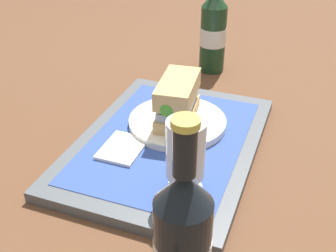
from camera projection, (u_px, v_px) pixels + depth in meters
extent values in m
plane|color=brown|center=(168.00, 148.00, 0.80)|extent=(3.00, 3.00, 0.00)
cube|color=#4C5156|center=(168.00, 144.00, 0.80)|extent=(0.44, 0.32, 0.02)
cube|color=#2D4793|center=(168.00, 139.00, 0.79)|extent=(0.38, 0.27, 0.00)
cylinder|color=silver|center=(175.00, 122.00, 0.83)|extent=(0.19, 0.19, 0.01)
cube|color=tan|center=(175.00, 113.00, 0.82)|extent=(0.14, 0.08, 0.02)
cube|color=#9EA3A8|center=(175.00, 104.00, 0.81)|extent=(0.13, 0.07, 0.02)
cube|color=silver|center=(175.00, 99.00, 0.80)|extent=(0.12, 0.06, 0.01)
sphere|color=#47932D|center=(169.00, 107.00, 0.76)|extent=(0.04, 0.04, 0.04)
cube|color=tan|center=(175.00, 88.00, 0.79)|extent=(0.14, 0.08, 0.04)
cylinder|color=silver|center=(185.00, 188.00, 0.67)|extent=(0.06, 0.06, 0.01)
cylinder|color=silver|center=(185.00, 180.00, 0.66)|extent=(0.01, 0.01, 0.02)
cylinder|color=silver|center=(186.00, 149.00, 0.63)|extent=(0.06, 0.06, 0.09)
cylinder|color=gold|center=(185.00, 163.00, 0.64)|extent=(0.06, 0.06, 0.04)
cylinder|color=white|center=(186.00, 149.00, 0.63)|extent=(0.05, 0.05, 0.01)
cube|color=white|center=(123.00, 148.00, 0.76)|extent=(0.09, 0.07, 0.01)
cone|color=black|center=(184.00, 189.00, 0.42)|extent=(0.06, 0.06, 0.04)
cylinder|color=black|center=(185.00, 151.00, 0.40)|extent=(0.02, 0.02, 0.05)
cylinder|color=#BFB74C|center=(186.00, 123.00, 0.38)|extent=(0.03, 0.03, 0.01)
cylinder|color=#19381E|center=(213.00, 39.00, 1.06)|extent=(0.06, 0.06, 0.17)
cylinder|color=silver|center=(213.00, 36.00, 1.05)|extent=(0.07, 0.07, 0.05)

